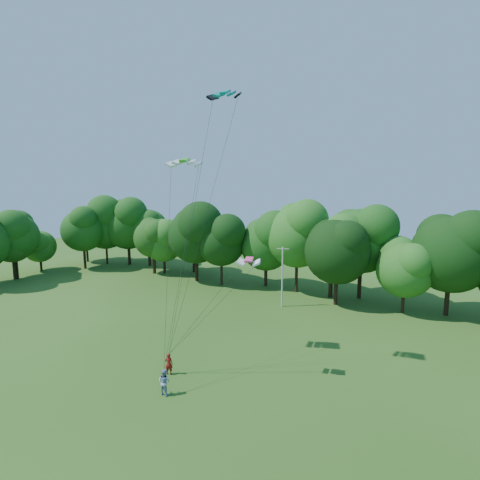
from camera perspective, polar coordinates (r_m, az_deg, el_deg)
The scene contains 10 objects.
ground at distance 25.45m, azimuth -22.57°, elevation -28.34°, with size 160.00×160.00×0.00m, color #265015.
utility_pole at distance 46.26m, azimuth 6.46°, elevation -5.50°, with size 1.45×0.52×7.46m.
kite_flyer_left at distance 31.80m, azimuth -10.79°, elevation -18.04°, with size 0.64×0.42×1.75m, color maroon.
kite_flyer_right at distance 29.23m, azimuth -11.47°, elevation -20.41°, with size 0.93×0.72×1.91m, color #94A7CD.
kite_teal at distance 30.06m, azimuth -2.27°, elevation 21.62°, with size 2.69×1.58×0.56m.
kite_green at distance 32.23m, azimuth -8.44°, elevation 11.97°, with size 3.27×2.37×0.48m.
kite_pink at distance 28.02m, azimuth 1.37°, elevation -3.00°, with size 1.93×1.34×0.32m.
tree_back_west at distance 64.27m, azimuth -13.08°, elevation 0.68°, with size 7.16×7.16×10.41m.
tree_back_center at distance 47.49m, azimuth 14.67°, elevation -0.16°, with size 8.89×8.89×12.94m.
tree_flank_west at distance 68.76m, azimuth -31.42°, elevation -0.20°, with size 6.71×6.71×9.76m.
Camera 1 is at (16.86, -11.74, 15.01)m, focal length 28.00 mm.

